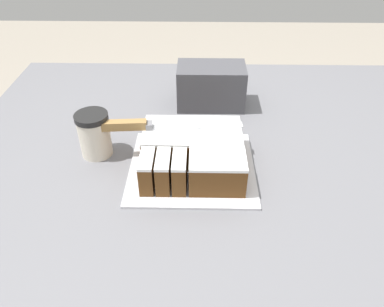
{
  "coord_description": "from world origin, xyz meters",
  "views": [
    {
      "loc": [
        -0.04,
        -0.82,
        1.52
      ],
      "look_at": [
        -0.06,
        -0.09,
        0.97
      ],
      "focal_mm": 35.0,
      "sensor_mm": 36.0,
      "label": 1
    }
  ],
  "objects": [
    {
      "name": "countertop",
      "position": [
        0.0,
        0.0,
        0.46
      ],
      "size": [
        1.4,
        1.1,
        0.93
      ],
      "color": "slate",
      "rests_on": "ground_plane"
    },
    {
      "name": "cake_board",
      "position": [
        -0.06,
        -0.09,
        0.93
      ],
      "size": [
        0.31,
        0.29,
        0.01
      ],
      "color": "silver",
      "rests_on": "countertop"
    },
    {
      "name": "cake",
      "position": [
        -0.06,
        -0.09,
        0.97
      ],
      "size": [
        0.24,
        0.23,
        0.08
      ],
      "color": "brown",
      "rests_on": "cake_board"
    },
    {
      "name": "knife",
      "position": [
        -0.19,
        -0.04,
        1.02
      ],
      "size": [
        0.36,
        0.05,
        0.02
      ],
      "rotation": [
        0.0,
        0.0,
        0.08
      ],
      "color": "silver",
      "rests_on": "cake"
    },
    {
      "name": "coffee_cup",
      "position": [
        -0.31,
        -0.03,
        0.99
      ],
      "size": [
        0.08,
        0.08,
        0.12
      ],
      "color": "beige",
      "rests_on": "countertop"
    },
    {
      "name": "storage_box",
      "position": [
        -0.01,
        0.23,
        0.99
      ],
      "size": [
        0.21,
        0.12,
        0.13
      ],
      "color": "#47474C",
      "rests_on": "countertop"
    }
  ]
}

